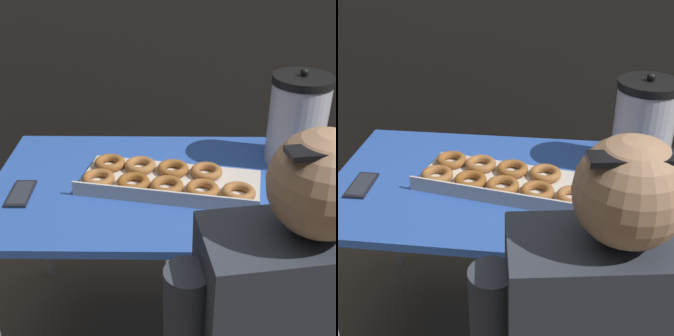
# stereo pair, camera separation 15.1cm
# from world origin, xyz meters

# --- Properties ---
(ground_plane) EXTENTS (12.00, 12.00, 0.00)m
(ground_plane) POSITION_xyz_m (0.00, 0.00, 0.00)
(ground_plane) COLOR brown
(folding_table) EXTENTS (1.22, 0.75, 0.72)m
(folding_table) POSITION_xyz_m (0.00, 0.00, 0.67)
(folding_table) COLOR #2D56B2
(folding_table) RESTS_ON ground
(donut_box) EXTENTS (0.65, 0.37, 0.05)m
(donut_box) POSITION_xyz_m (-0.00, -0.01, 0.74)
(donut_box) COLOR beige
(donut_box) RESTS_ON folding_table
(coffee_urn) EXTENTS (0.22, 0.25, 0.36)m
(coffee_urn) POSITION_xyz_m (0.48, 0.18, 0.88)
(coffee_urn) COLOR silver
(coffee_urn) RESTS_ON folding_table
(cell_phone) EXTENTS (0.07, 0.16, 0.01)m
(cell_phone) POSITION_xyz_m (-0.49, -0.08, 0.72)
(cell_phone) COLOR black
(cell_phone) RESTS_ON folding_table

